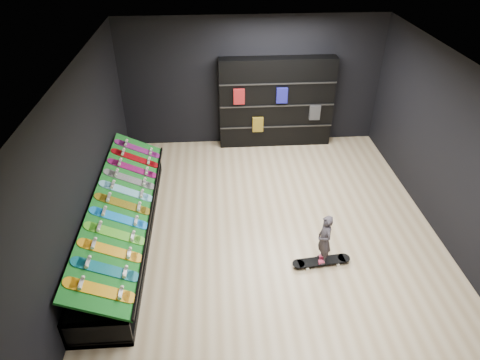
{
  "coord_description": "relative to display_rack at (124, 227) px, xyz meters",
  "views": [
    {
      "loc": [
        -0.92,
        -5.9,
        5.04
      ],
      "look_at": [
        -0.5,
        0.2,
        1.0
      ],
      "focal_mm": 32.0,
      "sensor_mm": 36.0,
      "label": 1
    }
  ],
  "objects": [
    {
      "name": "display_board_8",
      "position": [
        0.06,
        1.14,
        0.49
      ],
      "size": [
        0.93,
        0.22,
        0.5
      ],
      "primitive_type": null,
      "rotation": [
        0.0,
        0.44,
        0.0
      ],
      "color": "#E5198C",
      "rests_on": "turf_ramp"
    },
    {
      "name": "display_board_7",
      "position": [
        0.06,
        0.76,
        0.49
      ],
      "size": [
        0.93,
        0.22,
        0.5
      ],
      "primitive_type": null,
      "rotation": [
        0.0,
        0.44,
        0.0
      ],
      "color": "black",
      "rests_on": "turf_ramp"
    },
    {
      "name": "wall_front",
      "position": [
        2.55,
        -3.5,
        1.25
      ],
      "size": [
        6.0,
        0.02,
        3.0
      ],
      "primitive_type": "cube",
      "color": "black",
      "rests_on": "ground"
    },
    {
      "name": "floor",
      "position": [
        2.55,
        0.0,
        -0.25
      ],
      "size": [
        6.0,
        7.0,
        0.01
      ],
      "primitive_type": "cube",
      "color": "#C7AF86",
      "rests_on": "ground"
    },
    {
      "name": "child",
      "position": [
        3.31,
        -0.9,
        0.11
      ],
      "size": [
        0.17,
        0.22,
        0.54
      ],
      "primitive_type": "imported",
      "rotation": [
        0.0,
        0.0,
        -1.43
      ],
      "color": "black",
      "rests_on": "floor_skateboard"
    },
    {
      "name": "ceiling",
      "position": [
        2.55,
        0.0,
        2.75
      ],
      "size": [
        6.0,
        7.0,
        0.01
      ],
      "primitive_type": "cube",
      "color": "white",
      "rests_on": "ground"
    },
    {
      "name": "display_board_2",
      "position": [
        0.06,
        -1.14,
        0.49
      ],
      "size": [
        0.93,
        0.22,
        0.5
      ],
      "primitive_type": null,
      "rotation": [
        0.0,
        0.44,
        0.0
      ],
      "color": "orange",
      "rests_on": "turf_ramp"
    },
    {
      "name": "wall_back",
      "position": [
        2.55,
        3.5,
        1.25
      ],
      "size": [
        6.0,
        0.02,
        3.0
      ],
      "primitive_type": "cube",
      "color": "black",
      "rests_on": "ground"
    },
    {
      "name": "display_board_0",
      "position": [
        0.06,
        -1.9,
        0.49
      ],
      "size": [
        0.93,
        0.22,
        0.5
      ],
      "primitive_type": null,
      "rotation": [
        0.0,
        0.44,
        0.0
      ],
      "color": "yellow",
      "rests_on": "turf_ramp"
    },
    {
      "name": "display_board_10",
      "position": [
        0.06,
        1.9,
        0.49
      ],
      "size": [
        0.93,
        0.22,
        0.5
      ],
      "primitive_type": null,
      "rotation": [
        0.0,
        0.44,
        0.0
      ],
      "color": "#2626BF",
      "rests_on": "turf_ramp"
    },
    {
      "name": "display_board_3",
      "position": [
        0.06,
        -0.76,
        0.49
      ],
      "size": [
        0.93,
        0.22,
        0.5
      ],
      "primitive_type": null,
      "rotation": [
        0.0,
        0.44,
        0.0
      ],
      "color": "green",
      "rests_on": "turf_ramp"
    },
    {
      "name": "display_board_9",
      "position": [
        0.06,
        1.52,
        0.49
      ],
      "size": [
        0.93,
        0.22,
        0.5
      ],
      "primitive_type": null,
      "rotation": [
        0.0,
        0.44,
        0.0
      ],
      "color": "red",
      "rests_on": "turf_ramp"
    },
    {
      "name": "wall_left",
      "position": [
        -0.45,
        0.0,
        1.25
      ],
      "size": [
        0.02,
        7.0,
        3.0
      ],
      "primitive_type": "cube",
      "color": "black",
      "rests_on": "ground"
    },
    {
      "name": "display_rack",
      "position": [
        0.0,
        0.0,
        0.0
      ],
      "size": [
        0.9,
        4.5,
        0.5
      ],
      "primitive_type": null,
      "color": "black",
      "rests_on": "ground"
    },
    {
      "name": "display_board_1",
      "position": [
        0.06,
        -1.52,
        0.49
      ],
      "size": [
        0.93,
        0.22,
        0.5
      ],
      "primitive_type": null,
      "rotation": [
        0.0,
        0.44,
        0.0
      ],
      "color": "#0C8C99",
      "rests_on": "turf_ramp"
    },
    {
      "name": "display_board_6",
      "position": [
        0.06,
        0.38,
        0.49
      ],
      "size": [
        0.93,
        0.22,
        0.5
      ],
      "primitive_type": null,
      "rotation": [
        0.0,
        0.44,
        0.0
      ],
      "color": "#0CB2E5",
      "rests_on": "turf_ramp"
    },
    {
      "name": "display_board_5",
      "position": [
        0.06,
        0.0,
        0.49
      ],
      "size": [
        0.93,
        0.22,
        0.5
      ],
      "primitive_type": null,
      "rotation": [
        0.0,
        0.44,
        0.0
      ],
      "color": "yellow",
      "rests_on": "turf_ramp"
    },
    {
      "name": "turf_ramp",
      "position": [
        0.05,
        0.0,
        0.46
      ],
      "size": [
        0.92,
        4.5,
        0.46
      ],
      "primitive_type": "cube",
      "rotation": [
        0.0,
        0.44,
        0.0
      ],
      "color": "#0E5B16",
      "rests_on": "display_rack"
    },
    {
      "name": "back_shelving",
      "position": [
        3.11,
        3.32,
        0.81
      ],
      "size": [
        2.64,
        0.31,
        2.11
      ],
      "primitive_type": "cube",
      "color": "black",
      "rests_on": "ground"
    },
    {
      "name": "floor_skateboard",
      "position": [
        3.31,
        -0.9,
        -0.2
      ],
      "size": [
        1.0,
        0.32,
        0.09
      ],
      "primitive_type": null,
      "rotation": [
        0.0,
        0.0,
        0.11
      ],
      "color": "black",
      "rests_on": "ground"
    },
    {
      "name": "wall_right",
      "position": [
        5.55,
        0.0,
        1.25
      ],
      "size": [
        0.02,
        7.0,
        3.0
      ],
      "primitive_type": "cube",
      "color": "black",
      "rests_on": "ground"
    },
    {
      "name": "display_board_4",
      "position": [
        0.06,
        -0.38,
        0.49
      ],
      "size": [
        0.93,
        0.22,
        0.5
      ],
      "primitive_type": null,
      "rotation": [
        0.0,
        0.44,
        0.0
      ],
      "color": "blue",
      "rests_on": "turf_ramp"
    }
  ]
}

